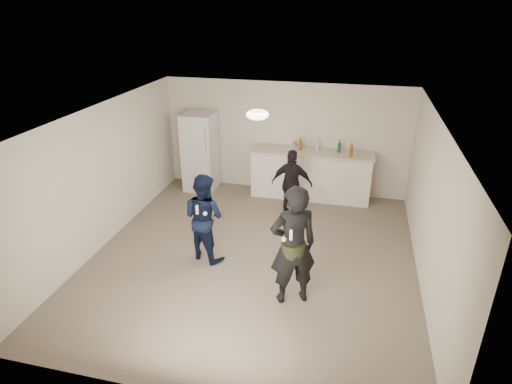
% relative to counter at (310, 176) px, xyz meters
% --- Properties ---
extents(floor, '(6.00, 6.00, 0.00)m').
position_rel_counter_xyz_m(floor, '(-0.66, -2.67, -0.53)').
color(floor, '#6B5B4C').
rests_on(floor, ground).
extents(ceiling, '(6.00, 6.00, 0.00)m').
position_rel_counter_xyz_m(ceiling, '(-0.66, -2.67, 1.98)').
color(ceiling, silver).
rests_on(ceiling, wall_back).
extents(wall_back, '(6.00, 0.00, 6.00)m').
position_rel_counter_xyz_m(wall_back, '(-0.66, 0.33, 0.72)').
color(wall_back, beige).
rests_on(wall_back, floor).
extents(wall_front, '(6.00, 0.00, 6.00)m').
position_rel_counter_xyz_m(wall_front, '(-0.66, -5.67, 0.72)').
color(wall_front, beige).
rests_on(wall_front, floor).
extents(wall_left, '(0.00, 6.00, 6.00)m').
position_rel_counter_xyz_m(wall_left, '(-3.41, -2.67, 0.72)').
color(wall_left, beige).
rests_on(wall_left, floor).
extents(wall_right, '(0.00, 6.00, 6.00)m').
position_rel_counter_xyz_m(wall_right, '(2.09, -2.67, 0.72)').
color(wall_right, beige).
rests_on(wall_right, floor).
extents(counter, '(2.60, 0.56, 1.05)m').
position_rel_counter_xyz_m(counter, '(0.00, 0.00, 0.00)').
color(counter, silver).
rests_on(counter, floor).
extents(counter_top, '(2.68, 0.64, 0.04)m').
position_rel_counter_xyz_m(counter_top, '(0.00, 0.00, 0.55)').
color(counter_top, beige).
rests_on(counter_top, counter).
extents(fridge, '(0.70, 0.70, 1.80)m').
position_rel_counter_xyz_m(fridge, '(-2.55, -0.07, 0.38)').
color(fridge, silver).
rests_on(fridge, floor).
extents(fridge_handle, '(0.02, 0.02, 0.60)m').
position_rel_counter_xyz_m(fridge_handle, '(-2.27, -0.44, 0.78)').
color(fridge_handle, white).
rests_on(fridge_handle, fridge).
extents(ceiling_dome, '(0.36, 0.36, 0.16)m').
position_rel_counter_xyz_m(ceiling_dome, '(-0.66, -2.37, 1.93)').
color(ceiling_dome, white).
rests_on(ceiling_dome, ceiling).
extents(shaker, '(0.08, 0.08, 0.17)m').
position_rel_counter_xyz_m(shaker, '(-0.41, 0.14, 0.65)').
color(shaker, silver).
rests_on(shaker, counter_top).
extents(man, '(0.91, 0.81, 1.54)m').
position_rel_counter_xyz_m(man, '(-1.46, -2.86, 0.25)').
color(man, '#0D1A39').
rests_on(man, floor).
extents(woman, '(0.80, 0.69, 1.86)m').
position_rel_counter_xyz_m(woman, '(0.17, -3.67, 0.41)').
color(woman, black).
rests_on(woman, floor).
extents(camo_shorts, '(0.34, 0.34, 0.28)m').
position_rel_counter_xyz_m(camo_shorts, '(0.17, -3.67, 0.32)').
color(camo_shorts, '#2E3417').
rests_on(camo_shorts, woman).
extents(spectator, '(0.84, 0.37, 1.42)m').
position_rel_counter_xyz_m(spectator, '(-0.27, -0.97, 0.18)').
color(spectator, black).
rests_on(spectator, floor).
extents(remote_man, '(0.04, 0.04, 0.15)m').
position_rel_counter_xyz_m(remote_man, '(-1.46, -3.14, 0.53)').
color(remote_man, white).
rests_on(remote_man, man).
extents(nunchuk_man, '(0.07, 0.07, 0.07)m').
position_rel_counter_xyz_m(nunchuk_man, '(-1.34, -3.11, 0.45)').
color(nunchuk_man, white).
rests_on(nunchuk_man, man).
extents(remote_woman, '(0.04, 0.04, 0.15)m').
position_rel_counter_xyz_m(remote_woman, '(0.17, -3.92, 0.72)').
color(remote_woman, silver).
rests_on(remote_woman, woman).
extents(nunchuk_woman, '(0.07, 0.07, 0.07)m').
position_rel_counter_xyz_m(nunchuk_woman, '(0.07, -3.89, 0.62)').
color(nunchuk_woman, white).
rests_on(nunchuk_woman, woman).
extents(bottle_cluster, '(1.17, 0.33, 0.25)m').
position_rel_counter_xyz_m(bottle_cluster, '(0.33, 0.01, 0.68)').
color(bottle_cluster, brown).
rests_on(bottle_cluster, counter_top).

